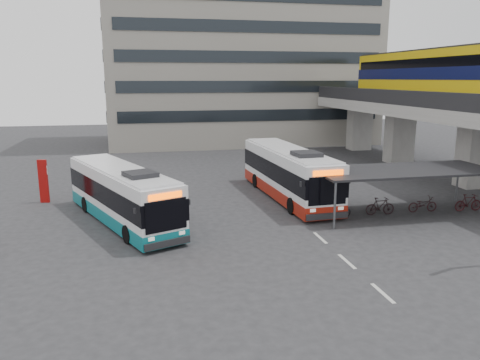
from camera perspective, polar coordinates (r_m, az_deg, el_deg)
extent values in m
plane|color=#28282B|center=(22.05, 3.65, -7.51)|extent=(120.00, 120.00, 0.00)
cube|color=gray|center=(36.34, 26.83, 2.81)|extent=(2.20, 1.60, 4.60)
cube|color=gray|center=(44.50, 18.86, 4.99)|extent=(2.20, 1.60, 4.60)
cube|color=gray|center=(51.50, 14.35, 6.18)|extent=(2.20, 1.60, 4.60)
cube|color=gray|center=(39.24, 23.60, 7.77)|extent=(8.00, 32.00, 0.90)
cube|color=black|center=(37.15, 18.94, 9.48)|extent=(0.35, 32.00, 1.10)
cube|color=gold|center=(40.64, 22.44, 11.60)|extent=(2.90, 20.00, 3.90)
cube|color=#090D35|center=(40.64, 22.46, 11.88)|extent=(2.98, 20.02, 0.90)
cube|color=black|center=(40.66, 22.56, 13.00)|extent=(2.96, 19.20, 0.70)
cube|color=black|center=(40.69, 22.67, 14.33)|extent=(2.70, 19.60, 0.25)
cylinder|color=#595B60|center=(27.20, 8.51, -1.15)|extent=(0.12, 0.12, 2.40)
cylinder|color=#595B60|center=(31.80, 24.97, -0.22)|extent=(0.12, 0.12, 2.40)
cylinder|color=#595B60|center=(23.97, 11.49, -3.10)|extent=(0.12, 0.12, 2.40)
cube|color=black|center=(27.42, 19.37, 1.13)|extent=(10.00, 4.00, 0.12)
imported|color=black|center=(26.07, 11.48, -3.56)|extent=(1.71, 0.60, 0.90)
imported|color=black|center=(27.20, 16.66, -3.06)|extent=(1.66, 0.47, 1.00)
imported|color=black|center=(28.56, 21.38, -2.78)|extent=(1.71, 0.60, 0.90)
imported|color=black|center=(30.08, 25.65, -2.32)|extent=(1.66, 0.47, 1.00)
cube|color=gray|center=(57.39, -0.14, 17.35)|extent=(30.00, 15.00, 25.00)
cube|color=beige|center=(17.80, 17.00, -13.05)|extent=(0.15, 1.60, 0.01)
cube|color=beige|center=(20.24, 12.90, -9.65)|extent=(0.15, 1.60, 0.01)
cube|color=beige|center=(22.82, 9.76, -6.96)|extent=(0.15, 1.60, 0.01)
cube|color=white|center=(29.77, 5.88, 1.13)|extent=(3.08, 11.47, 2.60)
cube|color=maroon|center=(30.03, 5.83, -1.13)|extent=(3.12, 11.52, 0.71)
cube|color=black|center=(29.75, 5.89, 1.35)|extent=(3.14, 11.50, 1.09)
cube|color=#FF4D00|center=(24.48, 10.70, 0.86)|extent=(1.69, 0.18, 0.28)
cube|color=black|center=(26.92, 8.12, 3.14)|extent=(1.53, 1.60, 0.26)
cylinder|color=black|center=(26.36, 6.37, -3.15)|extent=(0.34, 0.96, 0.95)
cylinder|color=black|center=(33.32, 5.69, 0.14)|extent=(0.34, 0.96, 0.95)
cube|color=white|center=(25.34, -14.24, -1.45)|extent=(6.17, 10.59, 2.42)
cube|color=#0C646C|center=(25.62, -14.11, -3.89)|extent=(6.22, 10.65, 0.66)
cube|color=black|center=(25.32, -14.25, -1.21)|extent=(6.23, 10.64, 1.01)
cube|color=#FF4D00|center=(20.39, -9.10, -1.93)|extent=(1.48, 0.68, 0.26)
cube|color=black|center=(22.64, -12.06, 0.67)|extent=(1.79, 1.82, 0.25)
cylinder|color=black|center=(22.26, -13.49, -6.44)|extent=(0.59, 0.91, 0.88)
cylinder|color=black|center=(28.66, -14.27, -2.27)|extent=(0.59, 0.91, 0.88)
imported|color=black|center=(23.93, -8.76, -3.83)|extent=(0.57, 0.72, 1.75)
cube|color=#960A09|center=(30.86, -22.84, -0.14)|extent=(0.55, 0.27, 2.66)
cube|color=white|center=(30.73, -22.95, 1.12)|extent=(0.57, 0.16, 0.53)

